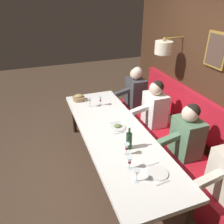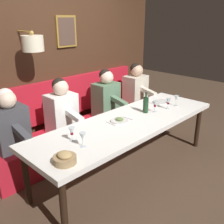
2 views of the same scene
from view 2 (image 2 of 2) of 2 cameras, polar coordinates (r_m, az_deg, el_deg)
ground_plane at (r=3.73m, az=3.44°, el=-12.51°), size 12.00×12.00×0.00m
dining_table at (r=3.41m, az=3.68°, el=-2.88°), size 0.90×2.84×0.74m
banquette_bench at (r=4.18m, az=-5.76°, el=-5.22°), size 0.52×3.04×0.45m
back_wall_panel at (r=4.28m, az=-11.44°, el=11.11°), size 0.59×4.24×2.90m
diner_nearest at (r=4.79m, az=5.31°, el=5.70°), size 0.60×0.40×0.79m
diner_near at (r=4.24m, az=-1.29°, el=3.84°), size 0.60×0.40×0.79m
diner_middle at (r=3.71m, az=-11.11°, el=0.96°), size 0.60×0.40×0.79m
diner_far at (r=3.37m, az=-21.69°, el=-2.17°), size 0.60×0.40×0.79m
place_setting_0 at (r=3.36m, az=1.69°, el=-1.83°), size 0.24×0.32×0.05m
place_setting_1 at (r=4.17m, az=10.59°, el=2.20°), size 0.24×0.32×0.01m
wine_glass_0 at (r=3.71m, az=9.50°, el=1.71°), size 0.07×0.07×0.16m
wine_glass_1 at (r=3.86m, az=12.32°, el=2.28°), size 0.07×0.07×0.16m
wine_glass_2 at (r=2.83m, az=-8.90°, el=-4.27°), size 0.07×0.07×0.16m
wine_glass_3 at (r=4.03m, az=14.05°, el=2.91°), size 0.07×0.07×0.16m
wine_glass_4 at (r=2.69m, az=-6.51°, el=-5.48°), size 0.07×0.07×0.16m
wine_bottle at (r=3.66m, az=7.47°, el=1.61°), size 0.08×0.08×0.30m
bread_bowl at (r=2.47m, az=-10.42°, el=-10.06°), size 0.22×0.22×0.12m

